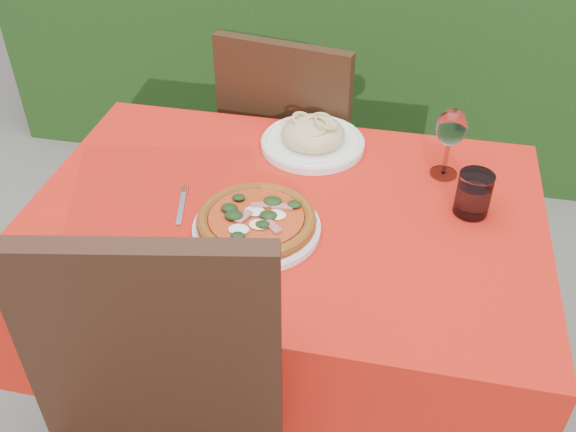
% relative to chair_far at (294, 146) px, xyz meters
% --- Properties ---
extents(ground, '(60.00, 60.00, 0.00)m').
position_rel_chair_far_xyz_m(ground, '(0.10, -0.61, -0.55)').
color(ground, '#605D57').
rests_on(ground, ground).
extents(dining_table, '(1.26, 0.86, 0.75)m').
position_rel_chair_far_xyz_m(dining_table, '(0.10, -0.61, 0.05)').
color(dining_table, '#4D2E18').
rests_on(dining_table, ground).
extents(chair_far, '(0.50, 0.50, 0.96)m').
position_rel_chair_far_xyz_m(chair_far, '(0.00, 0.00, 0.00)').
color(chair_far, black).
rests_on(chair_far, ground).
extents(pizza_plate, '(0.30, 0.30, 0.06)m').
position_rel_chair_far_xyz_m(pizza_plate, '(0.05, -0.70, 0.22)').
color(pizza_plate, silver).
rests_on(pizza_plate, dining_table).
extents(pasta_plate, '(0.29, 0.29, 0.08)m').
position_rel_chair_far_xyz_m(pasta_plate, '(0.11, -0.31, 0.23)').
color(pasta_plate, white).
rests_on(pasta_plate, dining_table).
extents(water_glass, '(0.08, 0.08, 0.11)m').
position_rel_chair_far_xyz_m(water_glass, '(0.54, -0.52, 0.25)').
color(water_glass, silver).
rests_on(water_glass, dining_table).
extents(wine_glass, '(0.08, 0.08, 0.19)m').
position_rel_chair_far_xyz_m(wine_glass, '(0.47, -0.37, 0.33)').
color(wine_glass, silver).
rests_on(wine_glass, dining_table).
extents(fork, '(0.06, 0.18, 0.00)m').
position_rel_chair_far_xyz_m(fork, '(-0.15, -0.66, 0.20)').
color(fork, silver).
rests_on(fork, dining_table).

